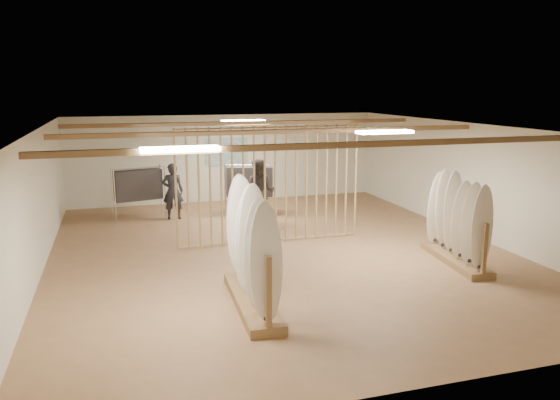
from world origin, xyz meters
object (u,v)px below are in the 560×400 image
object	(u,v)px
clothing_rack_a	(138,185)
shopper_b	(260,188)
rack_right	(456,233)
shopper_a	(173,188)
rack_left	(252,265)
clothing_rack_b	(250,181)

from	to	relation	value
clothing_rack_a	shopper_b	world-z (taller)	shopper_b
rack_right	shopper_a	distance (m)	7.80
rack_right	rack_left	bearing A→B (deg)	-160.81
rack_left	clothing_rack_a	size ratio (longest dim) A/B	1.75
clothing_rack_b	shopper_b	size ratio (longest dim) A/B	0.76
clothing_rack_b	shopper_a	size ratio (longest dim) A/B	0.84
rack_right	shopper_b	bearing A→B (deg)	131.71
shopper_b	rack_left	bearing A→B (deg)	-70.61
shopper_a	shopper_b	xyz separation A→B (m)	(2.21, -1.23, 0.10)
clothing_rack_b	rack_right	bearing A→B (deg)	-44.90
shopper_b	rack_right	bearing A→B (deg)	-19.54
rack_left	clothing_rack_b	distance (m)	6.77
rack_left	shopper_b	distance (m)	5.73
rack_left	shopper_b	bearing A→B (deg)	76.37
rack_left	shopper_a	bearing A→B (deg)	97.77
rack_left	rack_right	xyz separation A→B (m)	(4.71, 1.03, -0.07)
rack_left	clothing_rack_b	xyz separation A→B (m)	(1.58, 6.58, 0.27)
clothing_rack_b	shopper_a	xyz separation A→B (m)	(-2.19, 0.15, -0.09)
rack_right	clothing_rack_a	xyz separation A→B (m)	(-6.25, 5.98, 0.33)
clothing_rack_b	shopper_a	bearing A→B (deg)	-168.23
clothing_rack_b	shopper_b	bearing A→B (deg)	-73.51
rack_right	shopper_b	size ratio (longest dim) A/B	1.19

